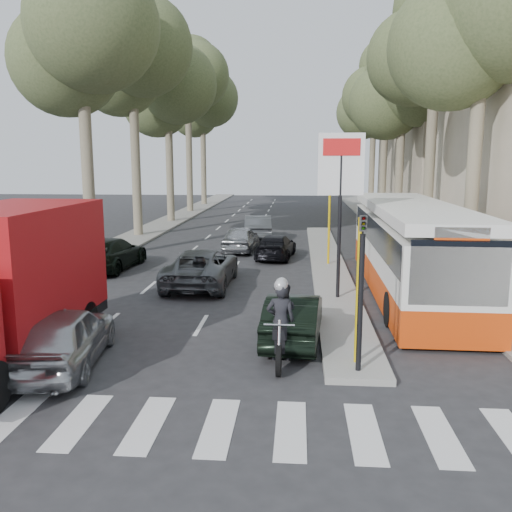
{
  "coord_description": "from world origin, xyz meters",
  "views": [
    {
      "loc": [
        1.88,
        -12.99,
        4.76
      ],
      "look_at": [
        0.5,
        4.61,
        1.6
      ],
      "focal_mm": 38.0,
      "sensor_mm": 36.0,
      "label": 1
    }
  ],
  "objects_px": {
    "silver_hatchback": "(64,337)",
    "red_truck": "(1,283)",
    "city_bus": "(411,246)",
    "motorcycle": "(281,322)",
    "dark_hatchback": "(294,317)"
  },
  "relations": [
    {
      "from": "silver_hatchback",
      "to": "red_truck",
      "type": "height_order",
      "value": "red_truck"
    },
    {
      "from": "city_bus",
      "to": "motorcycle",
      "type": "height_order",
      "value": "city_bus"
    },
    {
      "from": "red_truck",
      "to": "motorcycle",
      "type": "xyz_separation_m",
      "value": [
        6.47,
        0.79,
        -1.02
      ]
    },
    {
      "from": "silver_hatchback",
      "to": "motorcycle",
      "type": "xyz_separation_m",
      "value": [
        5.0,
        0.88,
        0.21
      ]
    },
    {
      "from": "silver_hatchback",
      "to": "red_truck",
      "type": "bearing_deg",
      "value": -10.39
    },
    {
      "from": "motorcycle",
      "to": "dark_hatchback",
      "type": "bearing_deg",
      "value": 78.02
    },
    {
      "from": "dark_hatchback",
      "to": "red_truck",
      "type": "bearing_deg",
      "value": 21.91
    },
    {
      "from": "silver_hatchback",
      "to": "city_bus",
      "type": "relative_size",
      "value": 0.34
    },
    {
      "from": "red_truck",
      "to": "dark_hatchback",
      "type": "bearing_deg",
      "value": 18.81
    },
    {
      "from": "silver_hatchback",
      "to": "dark_hatchback",
      "type": "height_order",
      "value": "silver_hatchback"
    },
    {
      "from": "red_truck",
      "to": "motorcycle",
      "type": "height_order",
      "value": "red_truck"
    },
    {
      "from": "silver_hatchback",
      "to": "dark_hatchback",
      "type": "xyz_separation_m",
      "value": [
        5.3,
        2.21,
        -0.07
      ]
    },
    {
      "from": "city_bus",
      "to": "motorcycle",
      "type": "relative_size",
      "value": 5.21
    },
    {
      "from": "city_bus",
      "to": "dark_hatchback",
      "type": "bearing_deg",
      "value": -125.93
    },
    {
      "from": "silver_hatchback",
      "to": "city_bus",
      "type": "bearing_deg",
      "value": -147.49
    }
  ]
}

